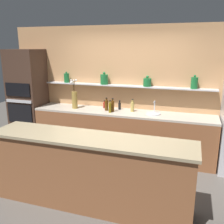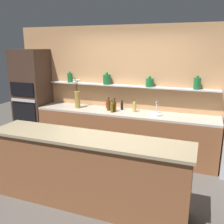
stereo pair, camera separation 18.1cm
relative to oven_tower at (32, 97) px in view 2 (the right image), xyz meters
The scene contains 13 objects.
ground_plane 2.77m from the oven_tower, 28.84° to the right, with size 12.00×12.00×0.00m, color #4C4742.
back_wall_unit 2.29m from the oven_tower, ahead, with size 5.20×0.28×2.60m.
back_counter_unit 2.28m from the oven_tower, ahead, with size 3.64×0.62×0.92m.
island_counter 2.91m from the oven_tower, 38.33° to the right, with size 2.82×0.61×1.02m.
oven_tower is the anchor object (origin of this frame).
flower_vase 1.18m from the oven_tower, ahead, with size 0.14×0.14×0.61m.
sink_fixture 2.83m from the oven_tower, ahead, with size 0.27×0.27×0.25m.
bottle_spirit_0 2.40m from the oven_tower, ahead, with size 0.07×0.07×0.25m.
bottle_spirit_1 2.02m from the oven_tower, ahead, with size 0.07×0.07×0.27m.
bottle_sauce_2 1.77m from the oven_tower, ahead, with size 0.05×0.05×0.16m.
bottle_spirit_3 1.87m from the oven_tower, ahead, with size 0.07×0.07×0.26m.
bottle_sauce_4 2.11m from the oven_tower, ahead, with size 0.06×0.06×0.19m.
bottle_oil_5 2.00m from the oven_tower, ahead, with size 0.05×0.05×0.25m.
Camera 2 is at (1.42, -3.35, 2.19)m, focal length 40.00 mm.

